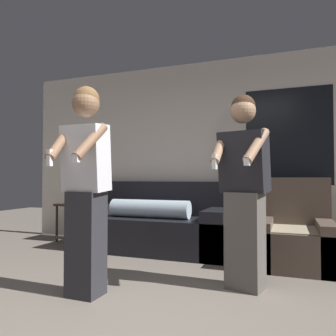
{
  "coord_description": "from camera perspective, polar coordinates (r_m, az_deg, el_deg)",
  "views": [
    {
      "loc": [
        1.1,
        -1.73,
        1.0
      ],
      "look_at": [
        0.11,
        0.98,
        1.08
      ],
      "focal_mm": 35.0,
      "sensor_mm": 36.0,
      "label": 1
    }
  ],
  "objects": [
    {
      "name": "armchair",
      "position": [
        4.08,
        21.11,
        -11.28
      ],
      "size": [
        0.83,
        0.9,
        1.0
      ],
      "color": "brown",
      "rests_on": "ground_plane"
    },
    {
      "name": "wall_back",
      "position": [
        4.82,
        7.11,
        2.57
      ],
      "size": [
        5.93,
        0.07,
        2.7
      ],
      "color": "silver",
      "rests_on": "ground_plane"
    },
    {
      "name": "person_right",
      "position": [
        3.03,
        13.1,
        -3.47
      ],
      "size": [
        0.49,
        0.55,
        1.75
      ],
      "color": "#56514C",
      "rests_on": "ground_plane"
    },
    {
      "name": "side_table",
      "position": [
        5.44,
        -15.61,
        -6.82
      ],
      "size": [
        0.56,
        0.45,
        0.74
      ],
      "color": "#332319",
      "rests_on": "ground_plane"
    },
    {
      "name": "couch",
      "position": [
        4.6,
        -2.41,
        -10.01
      ],
      "size": [
        2.09,
        0.9,
        0.94
      ],
      "color": "black",
      "rests_on": "ground_plane"
    },
    {
      "name": "person_left",
      "position": [
        2.87,
        -14.15,
        -2.82
      ],
      "size": [
        0.43,
        0.47,
        1.78
      ],
      "color": "#28282D",
      "rests_on": "ground_plane"
    }
  ]
}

